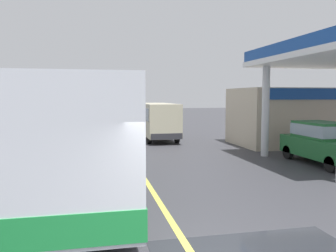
# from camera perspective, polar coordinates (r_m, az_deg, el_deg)

# --- Properties ---
(ground) EXTENTS (120.00, 120.00, 0.00)m
(ground) POSITION_cam_1_polar(r_m,az_deg,el_deg) (25.25, -8.12, -1.80)
(ground) COLOR #38383D
(lane_divider_stripe) EXTENTS (0.16, 50.00, 0.01)m
(lane_divider_stripe) POSITION_cam_1_polar(r_m,az_deg,el_deg) (20.30, -7.13, -3.40)
(lane_divider_stripe) COLOR #D8CC4C
(lane_divider_stripe) RESTS_ON ground
(coach_bus_main) EXTENTS (2.60, 11.04, 3.69)m
(coach_bus_main) POSITION_cam_1_polar(r_m,az_deg,el_deg) (11.09, -14.29, -1.43)
(coach_bus_main) COLOR silver
(coach_bus_main) RESTS_ON ground
(gas_station_roadside) EXTENTS (9.10, 11.95, 5.10)m
(gas_station_roadside) POSITION_cam_1_polar(r_m,az_deg,el_deg) (20.67, 22.94, 3.70)
(gas_station_roadside) COLOR #194799
(gas_station_roadside) RESTS_ON ground
(car_at_pump) EXTENTS (1.70, 4.20, 1.82)m
(car_at_pump) POSITION_cam_1_polar(r_m,az_deg,el_deg) (16.31, 24.07, -2.23)
(car_at_pump) COLOR #1E602D
(car_at_pump) RESTS_ON ground
(minibus_opposing_lane) EXTENTS (2.04, 6.13, 2.44)m
(minibus_opposing_lane) POSITION_cam_1_polar(r_m,az_deg,el_deg) (23.47, -1.74, 1.35)
(minibus_opposing_lane) COLOR #BFB799
(minibus_opposing_lane) RESTS_ON ground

